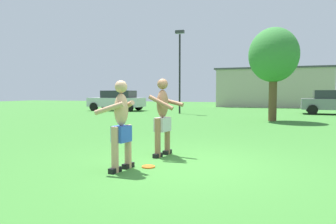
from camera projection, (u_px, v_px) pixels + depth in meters
The scene contains 9 objects.
ground_plane at pixel (185, 165), 6.01m from camera, with size 80.00×80.00×0.00m, color #38752D.
player_near at pixel (121, 124), 5.54m from camera, with size 0.63×0.72×1.64m.
player_in_gray at pixel (163, 115), 6.82m from camera, with size 0.68×0.70×1.73m.
frisbee at pixel (148, 167), 5.80m from camera, with size 0.25×0.25×0.03m, color orange.
car_gray_near_post at pixel (336, 102), 19.77m from camera, with size 4.40×2.23×1.58m.
car_silver_mid_lot at pixel (117, 100), 24.03m from camera, with size 4.33×2.08×1.58m.
lamp_post at pixel (180, 63), 20.52m from camera, with size 0.60×0.24×5.58m.
outbuilding_behind_lot at pixel (272, 88), 30.74m from camera, with size 10.97×4.91×3.84m.
tree_left_field at pixel (274, 56), 15.08m from camera, with size 2.43×2.43×4.62m.
Camera 1 is at (1.56, -5.74, 1.42)m, focal length 32.62 mm.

